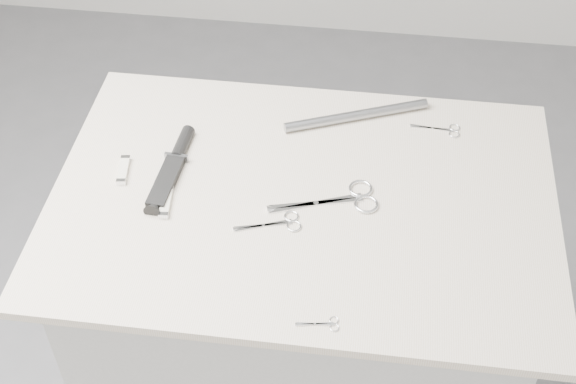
# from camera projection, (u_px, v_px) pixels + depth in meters

# --- Properties ---
(plinth) EXTENTS (0.90, 0.60, 0.90)m
(plinth) POSITION_uv_depth(u_px,v_px,m) (300.00, 335.00, 1.92)
(plinth) COLOR #B4B4B1
(plinth) RESTS_ON ground
(display_board) EXTENTS (1.00, 0.70, 0.02)m
(display_board) POSITION_uv_depth(u_px,v_px,m) (303.00, 200.00, 1.59)
(display_board) COLOR beige
(display_board) RESTS_ON plinth
(large_shears) EXTENTS (0.22, 0.12, 0.01)m
(large_shears) POSITION_uv_depth(u_px,v_px,m) (347.00, 199.00, 1.58)
(large_shears) COLOR silver
(large_shears) RESTS_ON display_board
(embroidery_scissors_a) EXTENTS (0.13, 0.07, 0.00)m
(embroidery_scissors_a) POSITION_uv_depth(u_px,v_px,m) (280.00, 223.00, 1.53)
(embroidery_scissors_a) COLOR silver
(embroidery_scissors_a) RESTS_ON display_board
(embroidery_scissors_b) EXTENTS (0.11, 0.05, 0.00)m
(embroidery_scissors_b) POSITION_uv_depth(u_px,v_px,m) (444.00, 130.00, 1.73)
(embroidery_scissors_b) COLOR silver
(embroidery_scissors_b) RESTS_ON display_board
(tiny_scissors) EXTENTS (0.08, 0.03, 0.00)m
(tiny_scissors) POSITION_uv_depth(u_px,v_px,m) (324.00, 324.00, 1.37)
(tiny_scissors) COLOR silver
(tiny_scissors) RESTS_ON display_board
(sheathed_knife) EXTENTS (0.06, 0.24, 0.03)m
(sheathed_knife) POSITION_uv_depth(u_px,v_px,m) (174.00, 164.00, 1.64)
(sheathed_knife) COLOR black
(sheathed_knife) RESTS_ON display_board
(pocket_knife_a) EXTENTS (0.03, 0.08, 0.01)m
(pocket_knife_a) POSITION_uv_depth(u_px,v_px,m) (124.00, 170.00, 1.63)
(pocket_knife_a) COLOR silver
(pocket_knife_a) RESTS_ON display_board
(pocket_knife_b) EXTENTS (0.03, 0.08, 0.01)m
(pocket_knife_b) POSITION_uv_depth(u_px,v_px,m) (166.00, 202.00, 1.57)
(pocket_knife_b) COLOR silver
(pocket_knife_b) RESTS_ON display_board
(metal_rail) EXTENTS (0.31, 0.14, 0.02)m
(metal_rail) POSITION_uv_depth(u_px,v_px,m) (357.00, 115.00, 1.75)
(metal_rail) COLOR gray
(metal_rail) RESTS_ON display_board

